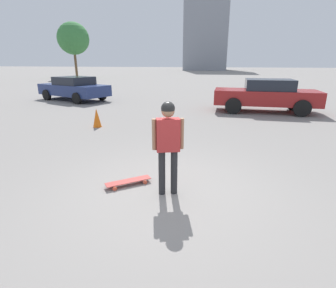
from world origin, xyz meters
TOP-DOWN VIEW (x-y plane):
  - ground_plane at (0.00, 0.00)m, footprint 220.00×220.00m
  - person at (0.00, 0.00)m, footprint 0.31×0.51m
  - skateboard at (-0.16, -0.80)m, footprint 0.69×0.79m
  - car_parked_near at (-8.69, 2.68)m, footprint 1.94×4.56m
  - car_parked_far at (-10.27, -8.05)m, footprint 3.32×4.87m
  - building_block_distant at (-72.08, -5.18)m, footprint 11.75×11.09m
  - tree_distant at (-29.69, -19.47)m, footprint 4.14×4.14m
  - traffic_cone at (-4.29, -3.54)m, footprint 0.30×0.30m

SIDE VIEW (x-z plane):
  - ground_plane at x=0.00m, z-range 0.00..0.00m
  - skateboard at x=-0.16m, z-range 0.03..0.11m
  - traffic_cone at x=-4.29m, z-range 0.00..0.67m
  - car_parked_far at x=-10.27m, z-range 0.03..1.42m
  - car_parked_near at x=-8.69m, z-range 0.04..1.52m
  - person at x=0.00m, z-range 0.20..1.83m
  - tree_distant at x=-29.69m, z-range 1.53..8.78m
  - building_block_distant at x=-72.08m, z-range 0.00..24.47m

